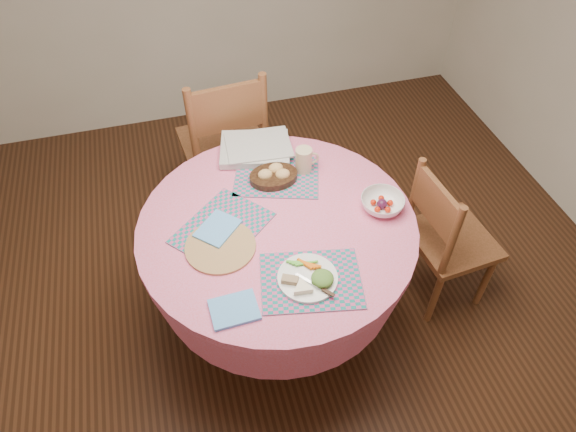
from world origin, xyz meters
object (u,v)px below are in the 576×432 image
object	(u,v)px
dining_table	(278,251)
chair_back	(225,143)
wicker_trivet	(220,246)
dinner_plate	(310,277)
latte_mug	(304,160)
bread_bowl	(274,175)
fruit_bowl	(382,203)
chair_right	(446,237)

from	to	relation	value
dining_table	chair_back	size ratio (longest dim) A/B	1.20
wicker_trivet	dinner_plate	bearing A→B (deg)	-40.52
dinner_plate	latte_mug	distance (m)	0.66
bread_bowl	dinner_plate	bearing A→B (deg)	-90.97
fruit_bowl	chair_back	bearing A→B (deg)	121.19
dining_table	dinner_plate	size ratio (longest dim) A/B	5.13
dining_table	chair_right	bearing A→B (deg)	-4.11
wicker_trivet	dinner_plate	distance (m)	0.41
chair_right	bread_bowl	bearing A→B (deg)	62.33
dinner_plate	bread_bowl	xyz separation A→B (m)	(0.01, 0.61, 0.01)
chair_right	bread_bowl	world-z (taller)	chair_right
chair_right	chair_back	world-z (taller)	chair_back
chair_right	bread_bowl	xyz separation A→B (m)	(-0.80, 0.33, 0.33)
wicker_trivet	dinner_plate	size ratio (longest dim) A/B	1.24
wicker_trivet	bread_bowl	world-z (taller)	bread_bowl
dinner_plate	latte_mug	bearing A→B (deg)	75.19
dinner_plate	bread_bowl	distance (m)	0.61
bread_bowl	fruit_bowl	world-z (taller)	bread_bowl
chair_right	bread_bowl	distance (m)	0.93
wicker_trivet	latte_mug	size ratio (longest dim) A/B	2.43
bread_bowl	fruit_bowl	distance (m)	0.52
latte_mug	wicker_trivet	bearing A→B (deg)	-142.21
fruit_bowl	bread_bowl	bearing A→B (deg)	143.53
chair_back	fruit_bowl	bearing A→B (deg)	115.79
bread_bowl	fruit_bowl	xyz separation A→B (m)	(0.42, -0.31, -0.00)
chair_right	chair_back	distance (m)	1.34
dinner_plate	fruit_bowl	distance (m)	0.53
chair_back	wicker_trivet	xyz separation A→B (m)	(-0.18, -0.96, 0.22)
dinner_plate	latte_mug	xyz separation A→B (m)	(0.17, 0.64, 0.04)
chair_back	dinner_plate	world-z (taller)	chair_back
dining_table	latte_mug	size ratio (longest dim) A/B	10.06
chair_back	latte_mug	xyz separation A→B (m)	(0.30, -0.58, 0.28)
bread_bowl	chair_back	bearing A→B (deg)	102.66
chair_back	fruit_bowl	xyz separation A→B (m)	(0.56, -0.92, 0.24)
bread_bowl	fruit_bowl	size ratio (longest dim) A/B	1.10
dining_table	bread_bowl	bearing A→B (deg)	78.33
chair_right	bread_bowl	size ratio (longest dim) A/B	3.80
dining_table	chair_back	bearing A→B (deg)	95.24
wicker_trivet	fruit_bowl	size ratio (longest dim) A/B	1.44
dining_table	chair_right	xyz separation A→B (m)	(0.86, -0.06, -0.10)
latte_mug	fruit_bowl	xyz separation A→B (m)	(0.26, -0.34, -0.04)
dining_table	wicker_trivet	world-z (taller)	wicker_trivet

